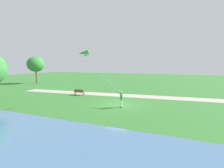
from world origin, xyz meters
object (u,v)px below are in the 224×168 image
Objects in this scene: flying_kite at (87,54)px; park_bench_near_walkway at (79,92)px; tree_treeline_left at (36,64)px; person_kite_flyer at (121,98)px.

flying_kite is 2.77× the size of park_bench_near_walkway.
flying_kite is at bearing -137.86° from park_bench_near_walkway.
park_bench_near_walkway is at bearing -116.63° from tree_treeline_left.
person_kite_flyer is at bearing -117.53° from park_bench_near_walkway.
person_kite_flyer is 8.95m from park_bench_near_walkway.
park_bench_near_walkway is 20.33m from tree_treeline_left.
park_bench_near_walkway is (4.13, 7.92, -0.54)m from person_kite_flyer.
tree_treeline_left is at bearing 63.09° from person_kite_flyer.
person_kite_flyer is 0.43× the size of flying_kite.
park_bench_near_walkway is 0.24× the size of tree_treeline_left.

